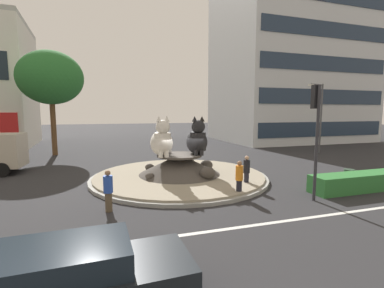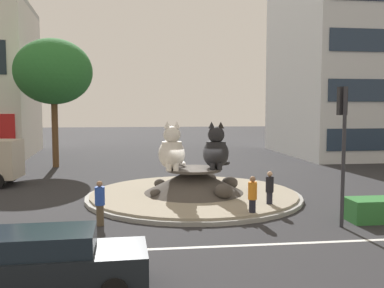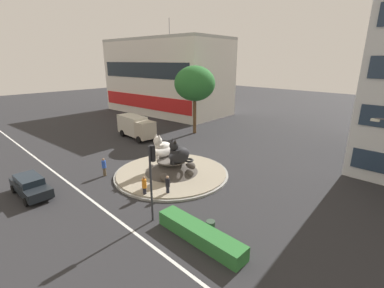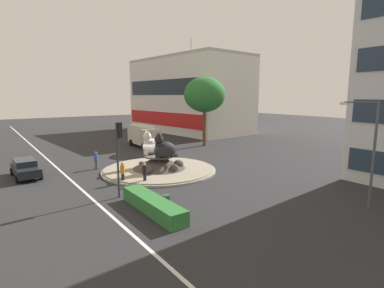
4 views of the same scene
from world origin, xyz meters
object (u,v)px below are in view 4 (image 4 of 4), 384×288
Objects in this scene: broadleaf_tree_behind_island at (205,95)px; pedestrian_black_shirt at (145,173)px; traffic_light_mast at (119,146)px; sedan_on_far_lane at (25,168)px; litter_bin at (166,202)px; pedestrian_blue_shirt at (96,160)px; cat_statue_white at (152,145)px; streetlight_arm at (370,146)px; pedestrian_orange_shirt at (123,172)px; delivery_box_truck at (144,135)px; cat_statue_black at (164,148)px; shophouse_block at (189,95)px.

broadleaf_tree_behind_island is 20.34m from pedestrian_black_shirt.
pedestrian_black_shirt is (-1.87, 2.83, -2.74)m from traffic_light_mast.
sedan_on_far_lane is 14.84m from litter_bin.
broadleaf_tree_behind_island is at bearing 97.97° from sedan_on_far_lane.
pedestrian_black_shirt is at bearing -125.68° from pedestrian_blue_shirt.
streetlight_arm is (16.82, 6.17, 1.60)m from cat_statue_white.
delivery_box_truck is at bearing -124.89° from pedestrian_orange_shirt.
streetlight_arm is 3.91× the size of pedestrian_blue_shirt.
sedan_on_far_lane is (-7.88, -7.52, -0.10)m from pedestrian_black_shirt.
cat_statue_black is 2.59× the size of litter_bin.
cat_statue_black is 0.50× the size of sedan_on_far_lane.
pedestrian_black_shirt is at bearing 166.50° from litter_bin.
broadleaf_tree_behind_island is at bearing -132.17° from cat_statue_black.
pedestrian_blue_shirt is (-5.29, -4.46, -1.43)m from cat_statue_black.
cat_statue_white reaches higher than cat_statue_black.
pedestrian_blue_shirt is at bearing 81.03° from sedan_on_far_lane.
cat_statue_black is at bearing 6.60° from streetlight_arm.
traffic_light_mast is 0.79× the size of delivery_box_truck.
pedestrian_blue_shirt is 7.32m from pedestrian_black_shirt.
shophouse_block is 5.40× the size of sedan_on_far_lane.
broadleaf_tree_behind_island is 2.04× the size of sedan_on_far_lane.
cat_statue_white is 0.51× the size of sedan_on_far_lane.
traffic_light_mast is 4.36m from pedestrian_black_shirt.
shophouse_block reaches higher than litter_bin.
cat_statue_black reaches higher than pedestrian_black_shirt.
cat_statue_black is 0.35× the size of streetlight_arm.
shophouse_block reaches higher than broadleaf_tree_behind_island.
traffic_light_mast is at bearing -167.47° from pedestrian_black_shirt.
delivery_box_truck is (-28.62, -1.15, -2.32)m from streetlight_arm.
broadleaf_tree_behind_island is 1.42× the size of streetlight_arm.
litter_bin is at bearing 68.82° from cat_statue_white.
traffic_light_mast is 0.21× the size of shophouse_block.
shophouse_block is at bearing 120.53° from sedan_on_far_lane.
pedestrian_blue_shirt is at bearing -178.91° from litter_bin.
shophouse_block is 18.10m from broadleaf_tree_behind_island.
pedestrian_orange_shirt is at bearing -29.17° from delivery_box_truck.
traffic_light_mast is 3.05× the size of pedestrian_black_shirt.
streetlight_arm is 15.91m from pedestrian_black_shirt.
cat_statue_black is 1.35× the size of pedestrian_blue_shirt.
pedestrian_orange_shirt is at bearing -57.32° from broadleaf_tree_behind_island.
traffic_light_mast is 16.08m from streetlight_arm.
pedestrian_blue_shirt is 0.26× the size of delivery_box_truck.
traffic_light_mast is at bearing 61.80° from pedestrian_orange_shirt.
sedan_on_far_lane is (-20.65, -16.51, -3.13)m from streetlight_arm.
shophouse_block reaches higher than sedan_on_far_lane.
traffic_light_mast reaches higher than pedestrian_black_shirt.
cat_statue_white is 5.57m from pedestrian_blue_shirt.
broadleaf_tree_behind_island is 1.44× the size of delivery_box_truck.
streetlight_arm is 3.86× the size of pedestrian_orange_shirt.
traffic_light_mast is at bearing -28.09° from delivery_box_truck.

